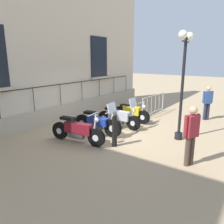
{
  "coord_description": "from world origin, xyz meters",
  "views": [
    {
      "loc": [
        5.24,
        -6.9,
        2.9
      ],
      "look_at": [
        0.4,
        0.0,
        0.8
      ],
      "focal_mm": 35.12,
      "sensor_mm": 36.0,
      "label": 1
    }
  ],
  "objects": [
    {
      "name": "bollard",
      "position": [
        1.36,
        -1.21,
        0.56
      ],
      "size": [
        0.17,
        0.17,
        1.11
      ],
      "color": "black",
      "rests_on": "ground_plane"
    },
    {
      "name": "motorcycle_maroon",
      "position": [
        0.13,
        -1.7,
        0.44
      ],
      "size": [
        2.18,
        0.55,
        1.13
      ],
      "color": "black",
      "rests_on": "ground_plane"
    },
    {
      "name": "pedestrian_standing",
      "position": [
        3.79,
        -1.13,
        0.95
      ],
      "size": [
        0.36,
        0.48,
        1.68
      ],
      "color": "#47382D",
      "rests_on": "ground_plane"
    },
    {
      "name": "pedestrian_walking",
      "position": [
        3.11,
        3.98,
        0.9
      ],
      "size": [
        0.41,
        0.41,
        1.61
      ],
      "color": "#23283D",
      "rests_on": "ground_plane"
    },
    {
      "name": "lamppost",
      "position": [
        2.9,
        0.68,
        2.3
      ],
      "size": [
        0.28,
        0.98,
        3.74
      ],
      "color": "black",
      "rests_on": "ground_plane"
    },
    {
      "name": "motorcycle_yellow",
      "position": [
        0.32,
        1.66,
        0.41
      ],
      "size": [
        1.95,
        0.53,
        0.99
      ],
      "color": "black",
      "rests_on": "ground_plane"
    },
    {
      "name": "ground_plane",
      "position": [
        0.0,
        0.0,
        0.0
      ],
      "size": [
        60.0,
        60.0,
        0.0
      ],
      "primitive_type": "plane",
      "color": "tan"
    },
    {
      "name": "building_facade",
      "position": [
        -2.94,
        -0.0,
        3.57
      ],
      "size": [
        0.82,
        13.96,
        7.36
      ],
      "color": "beige",
      "rests_on": "ground_plane"
    },
    {
      "name": "motorcycle_blue",
      "position": [
        0.16,
        -0.62,
        0.45
      ],
      "size": [
        2.09,
        0.67,
        1.3
      ],
      "color": "black",
      "rests_on": "ground_plane"
    },
    {
      "name": "motorcycle_silver",
      "position": [
        0.34,
        0.59,
        0.45
      ],
      "size": [
        2.08,
        0.6,
        1.34
      ],
      "color": "black",
      "rests_on": "ground_plane"
    },
    {
      "name": "crowd_barrier",
      "position": [
        0.67,
        3.32,
        0.57
      ],
      "size": [
        0.16,
        2.24,
        1.05
      ],
      "color": "#B7B7BF",
      "rests_on": "ground_plane"
    }
  ]
}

